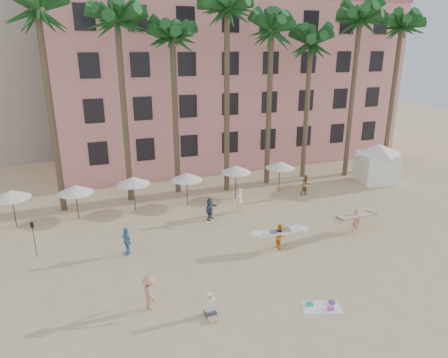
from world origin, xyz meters
TOP-DOWN VIEW (x-y plane):
  - ground at (0.00, 0.00)m, footprint 120.00×120.00m
  - pink_hotel at (7.00, 26.00)m, footprint 35.00×14.00m
  - palm_row at (0.51, 15.00)m, footprint 44.40×5.40m
  - umbrella_row at (-3.00, 12.50)m, footprint 22.50×2.70m
  - cabana at (16.39, 11.91)m, footprint 5.40×5.40m
  - beach_towel at (1.57, -2.23)m, footprint 2.02×1.49m
  - carrier_yellow at (8.18, 3.97)m, footprint 3.18×1.24m
  - carrier_white at (2.41, 3.68)m, footprint 2.92×1.10m
  - beachgoers at (-0.54, 6.85)m, footprint 15.83×11.54m
  - paddle at (-11.38, 7.48)m, footprint 0.18×0.04m
  - seated_man at (-3.55, -1.02)m, footprint 0.49×0.85m

SIDE VIEW (x-z plane):
  - ground at x=0.00m, z-range 0.00..0.00m
  - beach_towel at x=1.57m, z-range -0.04..0.10m
  - seated_man at x=-3.55m, z-range -0.17..0.93m
  - carrier_white at x=2.41m, z-range 0.07..1.63m
  - beachgoers at x=-0.54m, z-range -0.06..1.76m
  - carrier_yellow at x=8.18m, z-range 0.12..1.79m
  - paddle at x=-11.38m, z-range 0.30..2.52m
  - cabana at x=16.39m, z-range 0.32..3.82m
  - umbrella_row at x=-3.00m, z-range 0.97..3.69m
  - pink_hotel at x=7.00m, z-range 0.00..16.00m
  - palm_row at x=0.51m, z-range 4.82..21.12m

